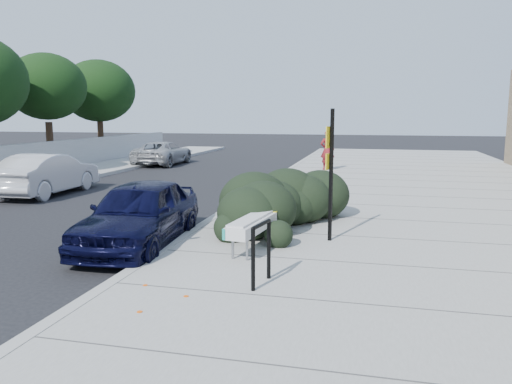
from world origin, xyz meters
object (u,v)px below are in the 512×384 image
Objects in this scene: bike_rack at (261,247)px; pedestrian at (327,150)px; sign_post at (331,167)px; suv_silver at (163,153)px; bench at (255,224)px; sedan_navy at (139,214)px; wagon_silver at (48,174)px.

bike_rack is 16.74m from pedestrian.
suv_silver is (-10.65, 15.46, -1.07)m from sign_post.
suv_silver is at bearing 128.45° from bike_rack.
bike_rack is (0.58, -2.03, 0.09)m from bench.
sign_post is at bearing 8.15° from sedan_navy.
suv_silver is (-6.70, 16.34, -0.07)m from sedan_navy.
bike_rack is 3.84m from sedan_navy.
bike_rack is at bearing -66.62° from bench.
sedan_navy is at bearing -175.63° from bench.
pedestrian is at bearing 167.29° from suv_silver.
bench is 18.91m from suv_silver.
suv_silver is 9.50m from pedestrian.
sign_post is 0.60× the size of suv_silver.
pedestrian is at bearing 75.49° from sedan_navy.
sign_post reaches higher than pedestrian.
sign_post is at bearing 152.80° from wagon_silver.
sedan_navy is 0.90× the size of suv_silver.
wagon_silver reaches higher than suv_silver.
sign_post is (1.37, 1.01, 1.06)m from bench.
sedan_navy reaches higher than suv_silver.
suv_silver is at bearing 126.84° from bench.
sedan_navy is 14.80m from pedestrian.
sedan_navy is 2.23× the size of pedestrian.
pedestrian is at bearing -137.29° from wagon_silver.
bench is 10.62m from wagon_silver.
bench is 2.12m from bike_rack.
pedestrian is at bearing 102.25° from bike_rack.
wagon_silver is at bearing 175.25° from sign_post.
bench is at bearing -123.31° from sign_post.
suv_silver is at bearing -90.10° from wagon_silver.
wagon_silver is 2.34× the size of pedestrian.
wagon_silver is at bearing 33.00° from pedestrian.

